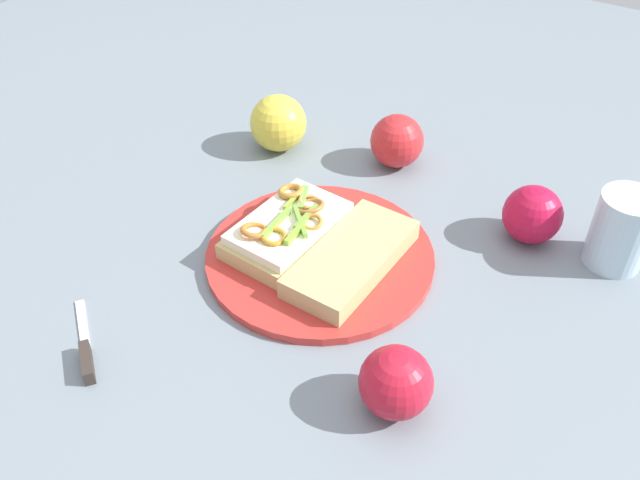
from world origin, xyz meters
name	(u,v)px	position (x,y,z in m)	size (l,w,h in m)	color
ground_plane	(320,260)	(0.00, 0.00, 0.00)	(2.00, 2.00, 0.00)	slate
plate	(320,256)	(0.00, 0.00, 0.01)	(0.27, 0.27, 0.01)	red
sandwich	(291,227)	(0.04, 0.00, 0.03)	(0.11, 0.16, 0.05)	tan
bread_slice_side	(351,259)	(-0.04, 0.00, 0.02)	(0.18, 0.08, 0.03)	tan
apple_0	(278,123)	(0.18, -0.18, 0.04)	(0.08, 0.08, 0.08)	gold
apple_1	(397,141)	(0.02, -0.23, 0.04)	(0.08, 0.08, 0.08)	red
apple_2	(396,382)	(-0.17, 0.14, 0.04)	(0.07, 0.07, 0.07)	#B5172A
apple_3	(532,214)	(-0.19, -0.17, 0.04)	(0.07, 0.07, 0.07)	#B71033
drinking_glass	(621,230)	(-0.29, -0.19, 0.05)	(0.07, 0.07, 0.09)	silver
knife	(86,352)	(0.12, 0.26, 0.01)	(0.10, 0.08, 0.02)	silver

